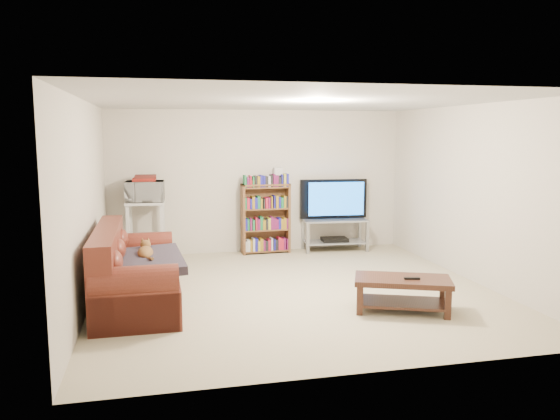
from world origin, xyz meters
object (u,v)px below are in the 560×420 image
object	(u,v)px
sofa	(130,277)
tv_stand	(335,229)
coffee_table	(402,288)
bookshelf	(266,217)

from	to	relation	value
sofa	tv_stand	bearing A→B (deg)	34.84
sofa	coffee_table	xyz separation A→B (m)	(3.03, -0.95, -0.05)
sofa	coffee_table	distance (m)	3.18
sofa	bookshelf	world-z (taller)	bookshelf
coffee_table	tv_stand	xyz separation A→B (m)	(0.29, 3.29, 0.10)
bookshelf	tv_stand	bearing A→B (deg)	-4.89
sofa	bookshelf	xyz separation A→B (m)	(2.11, 2.40, 0.29)
sofa	bookshelf	bearing A→B (deg)	48.34
tv_stand	bookshelf	xyz separation A→B (m)	(-1.20, 0.07, 0.24)
coffee_table	bookshelf	size ratio (longest dim) A/B	1.01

